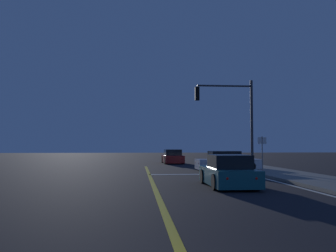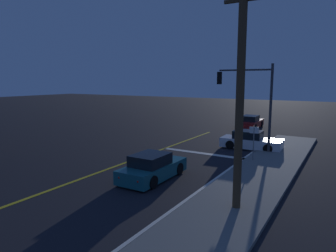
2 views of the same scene
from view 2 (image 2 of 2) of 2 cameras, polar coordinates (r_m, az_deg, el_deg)
sidewalk_right at (r=12.29m, az=10.67°, el=-15.31°), size 3.20×35.23×0.15m
lane_line_center at (r=16.47m, az=-16.02°, el=-9.50°), size 0.20×33.28×0.01m
lane_line_edge_right at (r=13.01m, az=2.76°, el=-14.12°), size 0.16×33.28×0.01m
stop_bar at (r=21.30m, az=6.57°, el=-5.12°), size 6.19×0.50×0.01m
car_far_approaching_teal at (r=15.75m, az=-2.95°, el=-7.82°), size 1.87×4.17×1.34m
car_following_oncoming_red at (r=33.51m, az=15.22°, el=0.64°), size 1.93×4.55×1.34m
car_parked_curb_white at (r=23.30m, az=15.18°, el=-2.73°), size 4.43×1.96×1.34m
traffic_signal_near_right at (r=22.02m, az=15.31°, el=5.81°), size 3.95×0.28×6.13m
utility_pole_right at (r=11.53m, az=13.40°, el=7.14°), size 1.66×0.31×9.22m
street_sign_corner at (r=19.34m, az=15.77°, el=-2.16°), size 0.56×0.13×2.26m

